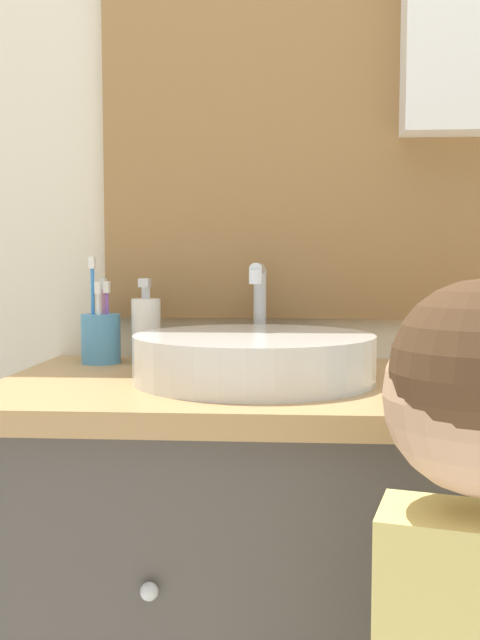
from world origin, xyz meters
TOP-DOWN VIEW (x-y plane):
  - wall_back at (0.02, 0.62)m, footprint 3.20×0.18m
  - vanity_counter at (0.00, 0.33)m, footprint 1.05×0.54m
  - sink_basin at (-0.11, 0.32)m, footprint 0.38×0.44m
  - toothbrush_holder at (-0.41, 0.50)m, footprint 0.07×0.07m
  - soap_dispenser at (-0.32, 0.49)m, footprint 0.05×0.05m
  - drinking_cup at (0.12, 0.12)m, footprint 0.08×0.08m

SIDE VIEW (x-z plane):
  - vanity_counter at x=0.00m, z-range 0.00..0.84m
  - sink_basin at x=-0.11m, z-range 0.79..0.98m
  - drinking_cup at x=0.12m, z-range 0.84..0.93m
  - toothbrush_holder at x=-0.41m, z-range 0.79..0.99m
  - soap_dispenser at x=-0.32m, z-range 0.83..0.99m
  - wall_back at x=0.02m, z-range 0.03..2.53m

